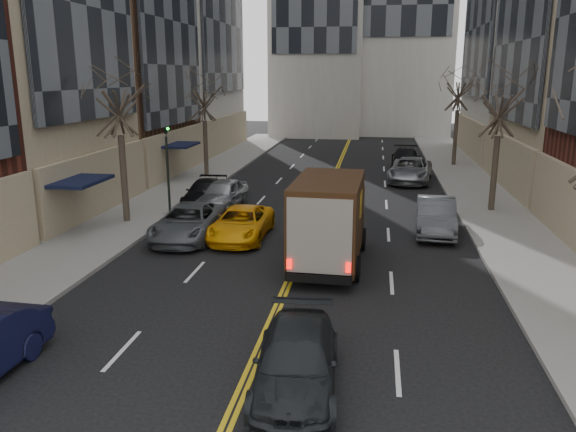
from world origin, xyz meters
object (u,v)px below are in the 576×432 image
object	(u,v)px
ups_truck	(329,221)
taxi	(241,223)
pedestrian	(290,221)
observer_sedan	(297,362)

from	to	relation	value
ups_truck	taxi	distance (m)	5.03
ups_truck	taxi	size ratio (longest dim) A/B	1.28
taxi	ups_truck	bearing A→B (deg)	-34.93
taxi	pedestrian	xyz separation A→B (m)	(2.20, -0.39, 0.29)
pedestrian	ups_truck	bearing A→B (deg)	-136.65
ups_truck	pedestrian	size ratio (longest dim) A/B	3.21
observer_sedan	pedestrian	world-z (taller)	pedestrian
observer_sedan	taxi	world-z (taller)	taxi
ups_truck	taxi	xyz separation A→B (m)	(-4.03, 2.83, -1.02)
observer_sedan	pedestrian	xyz separation A→B (m)	(-1.83, 11.11, 0.30)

